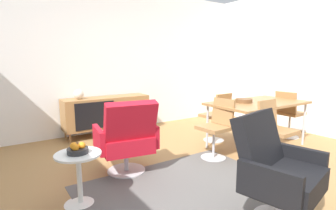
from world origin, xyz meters
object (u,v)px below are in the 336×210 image
lounge_chair_red (127,137)px  armchair_black_shell (276,168)px  dining_chair_front_left (274,129)px  wooden_bowl_on_table (244,101)px  dining_chair_far_end (289,112)px  dining_chair_back_left (217,115)px  dining_chair_near_window (217,126)px  dining_table (258,105)px  vase_cobalt (79,94)px  sideboard (107,112)px  side_table_round (79,173)px  fruit_bowl (78,149)px

lounge_chair_red → armchair_black_shell: bearing=-67.1°
armchair_black_shell → dining_chair_front_left: bearing=34.8°
wooden_bowl_on_table → dining_chair_far_end: (1.12, -0.09, -0.30)m
dining_chair_front_left → dining_chair_back_left: size_ratio=1.00×
lounge_chair_red → dining_chair_near_window: bearing=-9.1°
dining_table → vase_cobalt: bearing=137.8°
sideboard → dining_table: dining_table is taller
lounge_chair_red → armchair_black_shell: 1.73m
dining_chair_near_window → dining_chair_back_left: same height
dining_chair_front_left → armchair_black_shell: (-1.18, -0.82, -0.00)m
dining_chair_near_window → sideboard: bearing=113.1°
wooden_bowl_on_table → dining_chair_near_window: 0.73m
dining_chair_back_left → armchair_black_shell: 2.27m
armchair_black_shell → sideboard: bearing=93.8°
dining_chair_far_end → dining_chair_front_left: size_ratio=1.00×
dining_chair_back_left → lounge_chair_red: (-1.86, -0.34, -0.00)m
dining_table → side_table_round: size_ratio=3.08×
vase_cobalt → dining_table: vase_cobalt is taller
dining_chair_far_end → fruit_bowl: bearing=-177.5°
dining_table → dining_chair_back_left: 0.70m
dining_chair_back_left → dining_chair_front_left: bearing=-90.3°
vase_cobalt → lounge_chair_red: (0.06, -1.84, -0.34)m
sideboard → dining_chair_near_window: dining_chair_near_window is taller
dining_chair_near_window → dining_chair_back_left: (0.54, 0.56, 0.00)m
dining_chair_back_left → fruit_bowl: size_ratio=4.28×
armchair_black_shell → fruit_bowl: bearing=138.6°
armchair_black_shell → vase_cobalt: bearing=102.0°
wooden_bowl_on_table → dining_chair_far_end: size_ratio=0.30×
sideboard → vase_cobalt: (-0.50, 0.00, 0.37)m
dining_chair_front_left → dining_chair_near_window: 0.78m
side_table_round → dining_chair_back_left: bearing=15.9°
sideboard → dining_chair_front_left: 2.97m
sideboard → armchair_black_shell: (0.23, -3.43, 0.03)m
dining_table → dining_chair_back_left: size_ratio=1.87×
dining_chair_back_left → armchair_black_shell: armchair_black_shell is taller
vase_cobalt → dining_chair_far_end: (3.15, -2.06, -0.34)m
dining_chair_far_end → fruit_bowl: dining_chair_far_end is taller
sideboard → dining_chair_far_end: (2.65, -2.05, 0.03)m
vase_cobalt → fruit_bowl: bearing=-106.0°
sideboard → lounge_chair_red: bearing=-103.6°
sideboard → side_table_round: (-1.14, -2.22, -0.12)m
lounge_chair_red → dining_chair_far_end: bearing=-4.0°
dining_chair_front_left → dining_table: bearing=57.8°
dining_chair_near_window → lounge_chair_red: 1.33m
side_table_round → fruit_bowl: 0.24m
sideboard → lounge_chair_red: size_ratio=1.69×
dining_table → fruit_bowl: bearing=-176.6°
dining_table → dining_chair_near_window: size_ratio=1.87×
wooden_bowl_on_table → dining_chair_front_left: size_ratio=0.30×
dining_chair_far_end → lounge_chair_red: 3.10m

